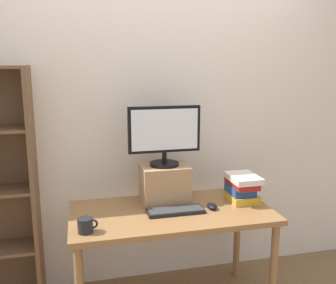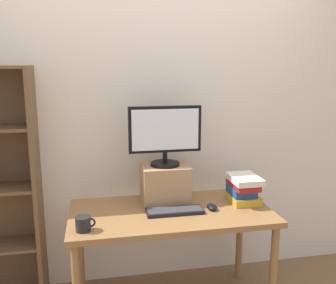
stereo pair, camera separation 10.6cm
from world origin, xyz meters
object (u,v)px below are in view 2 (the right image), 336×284
object	(u,v)px
riser_box	(165,183)
keyboard	(175,211)
computer_monitor	(165,134)
coffee_mug	(83,224)
computer_mouse	(212,207)
book_stack	(243,189)
desk	(171,222)

from	to	relation	value
riser_box	keyboard	bearing A→B (deg)	-84.58
computer_monitor	riser_box	bearing A→B (deg)	90.00
coffee_mug	computer_mouse	bearing A→B (deg)	11.57
book_stack	riser_box	bearing A→B (deg)	166.29
riser_box	book_stack	size ratio (longest dim) A/B	1.19
riser_box	computer_mouse	bearing A→B (deg)	-38.12
computer_monitor	book_stack	world-z (taller)	computer_monitor
riser_box	coffee_mug	distance (m)	0.68
desk	riser_box	distance (m)	0.28
riser_box	computer_mouse	size ratio (longest dim) A/B	3.10
desk	book_stack	world-z (taller)	book_stack
desk	coffee_mug	world-z (taller)	coffee_mug
keyboard	computer_mouse	size ratio (longest dim) A/B	3.56
riser_box	desk	bearing A→B (deg)	-88.25
riser_box	book_stack	bearing A→B (deg)	-13.71
coffee_mug	keyboard	bearing A→B (deg)	15.71
computer_monitor	book_stack	bearing A→B (deg)	-13.56
book_stack	coffee_mug	world-z (taller)	book_stack
keyboard	computer_mouse	bearing A→B (deg)	1.81
desk	riser_box	xyz separation A→B (m)	(-0.01, 0.17, 0.21)
riser_box	computer_monitor	world-z (taller)	computer_monitor
riser_box	coffee_mug	bearing A→B (deg)	-145.15
desk	riser_box	size ratio (longest dim) A/B	4.08
computer_mouse	book_stack	size ratio (longest dim) A/B	0.38
computer_mouse	coffee_mug	bearing A→B (deg)	-168.43
book_stack	desk	bearing A→B (deg)	-174.93
desk	computer_monitor	world-z (taller)	computer_monitor
riser_box	computer_monitor	distance (m)	0.35
desk	coffee_mug	size ratio (longest dim) A/B	11.35
riser_box	keyboard	world-z (taller)	riser_box
keyboard	book_stack	xyz separation A→B (m)	(0.50, 0.09, 0.09)
keyboard	computer_mouse	world-z (taller)	computer_mouse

